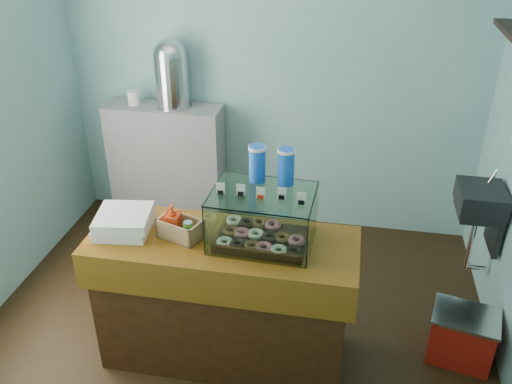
% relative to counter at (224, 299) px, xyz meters
% --- Properties ---
extents(ground, '(3.50, 3.50, 0.00)m').
position_rel_counter_xyz_m(ground, '(0.00, 0.25, -0.46)').
color(ground, black).
rests_on(ground, ground).
extents(room_shell, '(3.54, 3.04, 2.82)m').
position_rel_counter_xyz_m(room_shell, '(0.03, 0.26, 1.25)').
color(room_shell, '#78AFAD').
rests_on(room_shell, ground).
extents(counter, '(1.60, 0.60, 0.90)m').
position_rel_counter_xyz_m(counter, '(0.00, 0.00, 0.00)').
color(counter, '#47230D').
rests_on(counter, ground).
extents(back_shelf, '(1.00, 0.32, 1.10)m').
position_rel_counter_xyz_m(back_shelf, '(-0.90, 1.57, 0.09)').
color(back_shelf, gray).
rests_on(back_shelf, ground).
extents(display_case, '(0.60, 0.45, 0.54)m').
position_rel_counter_xyz_m(display_case, '(0.23, 0.07, 0.61)').
color(display_case, '#33190F').
rests_on(display_case, counter).
extents(condiment_crate, '(0.29, 0.23, 0.20)m').
position_rel_counter_xyz_m(condiment_crate, '(-0.26, -0.01, 0.52)').
color(condiment_crate, '#A88254').
rests_on(condiment_crate, counter).
extents(pastry_boxes, '(0.36, 0.36, 0.12)m').
position_rel_counter_xyz_m(pastry_boxes, '(-0.60, -0.01, 0.50)').
color(pastry_boxes, white).
rests_on(pastry_boxes, counter).
extents(coffee_urn, '(0.31, 0.31, 0.57)m').
position_rel_counter_xyz_m(coffee_urn, '(-0.81, 1.59, 0.94)').
color(coffee_urn, silver).
rests_on(coffee_urn, back_shelf).
extents(red_cooler, '(0.46, 0.39, 0.36)m').
position_rel_counter_xyz_m(red_cooler, '(1.51, 0.25, -0.28)').
color(red_cooler, red).
rests_on(red_cooler, ground).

